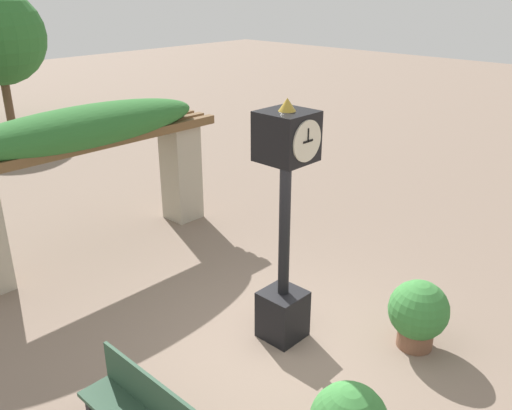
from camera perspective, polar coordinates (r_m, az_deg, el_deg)
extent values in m
plane|color=#7F6B5B|center=(7.45, 2.38, -15.09)|extent=(60.00, 60.00, 0.00)
cube|color=black|center=(7.54, 2.82, -11.40)|extent=(0.54, 0.54, 0.69)
cylinder|color=black|center=(6.92, 3.01, -2.78)|extent=(0.15, 0.15, 1.81)
cylinder|color=gold|center=(6.58, 3.17, 4.53)|extent=(0.24, 0.24, 0.04)
cube|color=black|center=(6.49, 3.23, 7.24)|extent=(0.60, 0.60, 0.60)
cylinder|color=beige|center=(6.30, 5.41, 6.71)|extent=(0.50, 0.02, 0.50)
cylinder|color=beige|center=(6.69, 1.18, 7.73)|extent=(0.50, 0.02, 0.50)
cube|color=black|center=(6.29, 5.51, 6.69)|extent=(0.17, 0.01, 0.02)
cube|color=black|center=(6.27, 5.53, 7.34)|extent=(0.02, 0.01, 0.16)
cone|color=gold|center=(6.40, 3.31, 10.53)|extent=(0.21, 0.21, 0.16)
cube|color=#A89E89|center=(11.05, -7.89, 3.39)|extent=(0.60, 0.60, 1.95)
cube|color=brown|center=(9.44, -16.44, 6.08)|extent=(5.17, 0.16, 0.16)
cube|color=brown|center=(9.69, -17.37, 6.39)|extent=(5.17, 0.16, 0.16)
cube|color=brown|center=(9.95, -18.25, 6.68)|extent=(5.17, 0.16, 0.16)
ellipsoid|color=#2D6B2D|center=(9.63, -17.54, 7.85)|extent=(4.46, 1.20, 0.70)
cylinder|color=brown|center=(7.76, 16.38, -13.19)|extent=(0.47, 0.47, 0.27)
sphere|color=#387A38|center=(7.53, 16.74, -10.52)|extent=(0.79, 0.79, 0.79)
cube|color=#2D4C38|center=(5.96, -11.36, -18.63)|extent=(0.04, 1.51, 0.45)
cube|color=black|center=(6.59, -15.72, -19.80)|extent=(0.38, 0.08, 0.39)
cylinder|color=brown|center=(20.44, -24.70, 10.18)|extent=(0.28, 0.28, 1.81)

